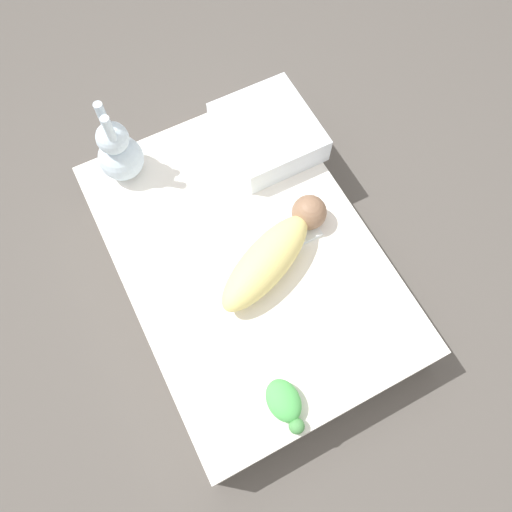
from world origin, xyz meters
TOP-DOWN VIEW (x-y plane):
  - ground_plane at (0.00, 0.00)m, footprint 12.00×12.00m
  - bed_mattress at (0.00, 0.00)m, footprint 1.30×0.90m
  - burp_cloth at (-0.04, 0.21)m, footprint 0.21×0.15m
  - swaddled_baby at (0.07, 0.07)m, footprint 0.33×0.54m
  - pillow at (-0.41, 0.30)m, footprint 0.39×0.35m
  - bunny_plush at (-0.54, -0.26)m, footprint 0.17×0.17m
  - turtle_plush at (0.54, -0.14)m, footprint 0.18×0.11m

SIDE VIEW (x-z plane):
  - ground_plane at x=0.00m, z-range 0.00..0.00m
  - bed_mattress at x=0.00m, z-range 0.00..0.22m
  - burp_cloth at x=-0.04m, z-range 0.22..0.24m
  - turtle_plush at x=0.54m, z-range 0.22..0.30m
  - pillow at x=-0.41m, z-range 0.22..0.34m
  - swaddled_baby at x=0.07m, z-range 0.22..0.37m
  - bunny_plush at x=-0.54m, z-range 0.17..0.53m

